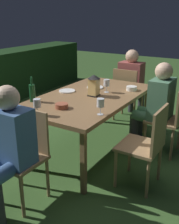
# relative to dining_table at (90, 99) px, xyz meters

# --- Properties ---
(ground_plane) EXTENTS (16.00, 16.00, 0.00)m
(ground_plane) POSITION_rel_dining_table_xyz_m (0.00, 0.00, -0.68)
(ground_plane) COLOR #385B28
(dining_table) EXTENTS (1.84, 1.04, 0.73)m
(dining_table) POSITION_rel_dining_table_xyz_m (0.00, 0.00, 0.00)
(dining_table) COLOR olive
(dining_table) RESTS_ON ground
(chair_side_left_b) EXTENTS (0.42, 0.40, 0.87)m
(chair_side_left_b) POSITION_rel_dining_table_xyz_m (0.41, -0.91, -0.20)
(chair_side_left_b) COLOR #9E7A51
(chair_side_left_b) RESTS_ON ground
(person_in_green) EXTENTS (0.38, 0.47, 1.15)m
(person_in_green) POSITION_rel_dining_table_xyz_m (0.41, -0.72, -0.04)
(person_in_green) COLOR #4C7A5B
(person_in_green) RESTS_ON ground
(chair_head_far) EXTENTS (0.40, 0.42, 0.87)m
(chair_head_far) POSITION_rel_dining_table_xyz_m (1.17, 0.00, -0.20)
(chair_head_far) COLOR #9E7A51
(chair_head_far) RESTS_ON ground
(person_in_rust) EXTENTS (0.48, 0.38, 1.15)m
(person_in_rust) POSITION_rel_dining_table_xyz_m (1.36, 0.00, -0.04)
(person_in_rust) COLOR #9E4C47
(person_in_rust) RESTS_ON ground
(chair_head_near) EXTENTS (0.40, 0.42, 0.87)m
(chair_head_near) POSITION_rel_dining_table_xyz_m (-1.17, 0.00, -0.20)
(chair_head_near) COLOR #9E7A51
(chair_head_near) RESTS_ON ground
(person_in_blue) EXTENTS (0.48, 0.38, 1.15)m
(person_in_blue) POSITION_rel_dining_table_xyz_m (-1.36, 0.00, -0.04)
(person_in_blue) COLOR #426699
(person_in_blue) RESTS_ON ground
(chair_side_left_a) EXTENTS (0.42, 0.40, 0.87)m
(chair_side_left_a) POSITION_rel_dining_table_xyz_m (-0.41, -0.91, -0.20)
(chair_side_left_a) COLOR #9E7A51
(chair_side_left_a) RESTS_ON ground
(lantern_centerpiece) EXTENTS (0.15, 0.15, 0.27)m
(lantern_centerpiece) POSITION_rel_dining_table_xyz_m (0.02, -0.05, 0.20)
(lantern_centerpiece) COLOR black
(lantern_centerpiece) RESTS_ON dining_table
(green_bottle_on_table) EXTENTS (0.07, 0.07, 0.29)m
(green_bottle_on_table) POSITION_rel_dining_table_xyz_m (-0.54, 0.44, 0.16)
(green_bottle_on_table) COLOR #195128
(green_bottle_on_table) RESTS_ON dining_table
(wine_glass_a) EXTENTS (0.08, 0.08, 0.17)m
(wine_glass_a) POSITION_rel_dining_table_xyz_m (-0.85, 0.09, 0.17)
(wine_glass_a) COLOR silver
(wine_glass_a) RESTS_ON dining_table
(wine_glass_b) EXTENTS (0.08, 0.08, 0.17)m
(wine_glass_b) POSITION_rel_dining_table_xyz_m (-0.52, -0.44, 0.17)
(wine_glass_b) COLOR silver
(wine_glass_b) RESTS_ON dining_table
(wine_glass_c) EXTENTS (0.08, 0.08, 0.17)m
(wine_glass_c) POSITION_rel_dining_table_xyz_m (0.23, -0.11, 0.17)
(wine_glass_c) COLOR silver
(wine_glass_c) RESTS_ON dining_table
(plate_a) EXTENTS (0.22, 0.22, 0.01)m
(plate_a) POSITION_rel_dining_table_xyz_m (0.35, 0.12, 0.06)
(plate_a) COLOR white
(plate_a) RESTS_ON dining_table
(plate_b) EXTENTS (0.21, 0.21, 0.01)m
(plate_b) POSITION_rel_dining_table_xyz_m (-0.00, 0.34, 0.06)
(plate_b) COLOR white
(plate_b) RESTS_ON dining_table
(bowl_olives) EXTENTS (0.14, 0.14, 0.05)m
(bowl_olives) POSITION_rel_dining_table_xyz_m (-0.56, 0.01, 0.08)
(bowl_olives) COLOR #9E5138
(bowl_olives) RESTS_ON dining_table
(bowl_bread) EXTENTS (0.14, 0.14, 0.06)m
(bowl_bread) POSITION_rel_dining_table_xyz_m (0.49, -0.35, 0.08)
(bowl_bread) COLOR silver
(bowl_bread) RESTS_ON dining_table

